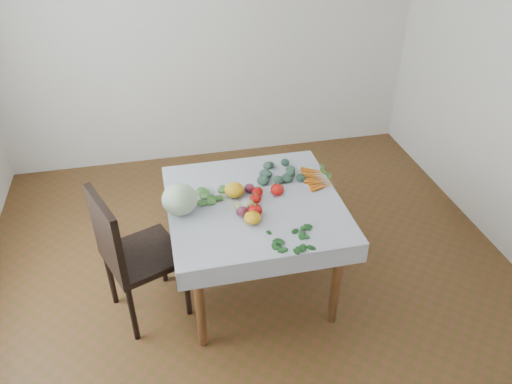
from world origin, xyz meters
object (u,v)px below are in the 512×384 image
(table, at_px, (254,214))
(heirloom_back, at_px, (234,190))
(chair, at_px, (128,250))
(cabbage, at_px, (180,199))
(carrot_bunch, at_px, (316,178))

(table, height_order, heirloom_back, heirloom_back)
(table, height_order, chair, chair)
(chair, relative_size, cabbage, 4.48)
(table, relative_size, heirloom_back, 7.64)
(chair, distance_m, heirloom_back, 0.78)
(cabbage, bearing_deg, table, 1.53)
(chair, height_order, heirloom_back, chair)
(table, distance_m, heirloom_back, 0.21)
(chair, bearing_deg, table, 6.17)
(carrot_bunch, bearing_deg, chair, -169.36)
(cabbage, bearing_deg, chair, -167.68)
(table, relative_size, carrot_bunch, 3.23)
(table, relative_size, chair, 1.00)
(table, height_order, cabbage, cabbage)
(chair, height_order, carrot_bunch, chair)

